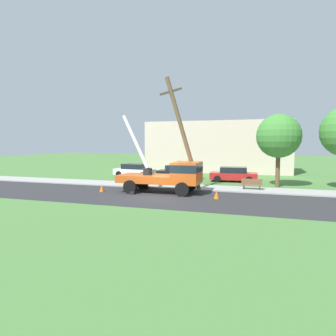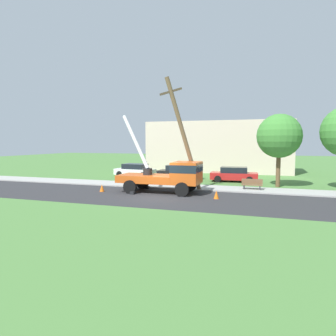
{
  "view_description": "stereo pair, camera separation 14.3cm",
  "coord_description": "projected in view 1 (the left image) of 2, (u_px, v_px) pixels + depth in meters",
  "views": [
    {
      "loc": [
        6.95,
        -19.29,
        3.8
      ],
      "look_at": [
        0.1,
        2.26,
        1.84
      ],
      "focal_mm": 32.07,
      "sensor_mm": 36.0,
      "label": 1
    },
    {
      "loc": [
        7.09,
        -19.25,
        3.8
      ],
      "look_at": [
        0.1,
        2.26,
        1.84
      ],
      "focal_mm": 32.07,
      "sensor_mm": 36.0,
      "label": 2
    }
  ],
  "objects": [
    {
      "name": "ground_plane",
      "position": [
        195.0,
        178.0,
        32.13
      ],
      "size": [
        120.0,
        120.0,
        0.0
      ],
      "primitive_type": "plane",
      "color": "#477538"
    },
    {
      "name": "road_asphalt",
      "position": [
        157.0,
        197.0,
        20.74
      ],
      "size": [
        80.0,
        7.07,
        0.01
      ],
      "primitive_type": "cube",
      "color": "#2B2B2D",
      "rests_on": "ground"
    },
    {
      "name": "sidewalk_strip",
      "position": [
        176.0,
        186.0,
        25.4
      ],
      "size": [
        80.0,
        2.75,
        0.1
      ],
      "primitive_type": "cube",
      "color": "#9E9E99",
      "rests_on": "ground"
    },
    {
      "name": "utility_truck",
      "position": [
        170.0,
        174.0,
        22.37
      ],
      "size": [
        6.77,
        3.2,
        5.98
      ],
      "color": "#C65119",
      "rests_on": "ground"
    },
    {
      "name": "leaning_utility_pole",
      "position": [
        183.0,
        134.0,
        22.78
      ],
      "size": [
        2.82,
        2.46,
        8.65
      ],
      "color": "brown",
      "rests_on": "ground"
    },
    {
      "name": "traffic_cone_ahead",
      "position": [
        217.0,
        195.0,
        20.12
      ],
      "size": [
        0.36,
        0.36,
        0.56
      ],
      "primitive_type": "cone",
      "color": "orange",
      "rests_on": "ground"
    },
    {
      "name": "traffic_cone_behind",
      "position": [
        102.0,
        188.0,
        22.99
      ],
      "size": [
        0.36,
        0.36,
        0.56
      ],
      "primitive_type": "cone",
      "color": "orange",
      "rests_on": "ground"
    },
    {
      "name": "parked_sedan_white",
      "position": [
        134.0,
        170.0,
        32.92
      ],
      "size": [
        4.56,
        2.3,
        1.42
      ],
      "color": "silver",
      "rests_on": "ground"
    },
    {
      "name": "parked_sedan_black",
      "position": [
        179.0,
        172.0,
        31.04
      ],
      "size": [
        4.48,
        2.15,
        1.42
      ],
      "color": "black",
      "rests_on": "ground"
    },
    {
      "name": "parked_sedan_red",
      "position": [
        233.0,
        174.0,
        28.81
      ],
      "size": [
        4.49,
        2.18,
        1.42
      ],
      "color": "#B21E1E",
      "rests_on": "ground"
    },
    {
      "name": "park_bench",
      "position": [
        252.0,
        185.0,
        23.57
      ],
      "size": [
        1.6,
        0.45,
        0.9
      ],
      "color": "brown",
      "rests_on": "ground"
    },
    {
      "name": "roadside_tree_near",
      "position": [
        279.0,
        136.0,
        25.1
      ],
      "size": [
        3.68,
        3.68,
        6.15
      ],
      "color": "brown",
      "rests_on": "ground"
    },
    {
      "name": "lowrise_building_backdrop",
      "position": [
        218.0,
        147.0,
        38.95
      ],
      "size": [
        18.0,
        6.0,
        6.4
      ],
      "primitive_type": "cube",
      "color": "beige",
      "rests_on": "ground"
    }
  ]
}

